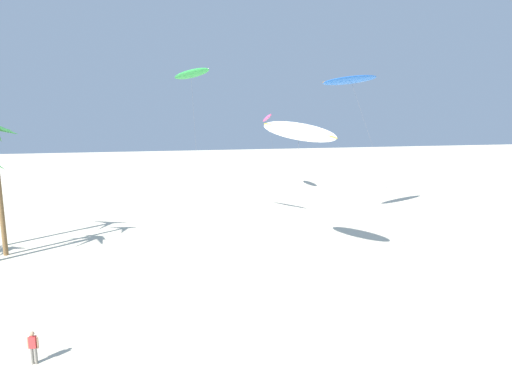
% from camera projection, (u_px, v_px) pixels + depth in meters
% --- Properties ---
extents(flying_kite_1, '(2.07, 13.47, 12.14)m').
position_uv_depth(flying_kite_1, '(267.00, 118.00, 62.12)').
color(flying_kite_1, '#EA5193').
rests_on(flying_kite_1, ground).
extents(flying_kite_2, '(3.54, 8.18, 15.92)m').
position_uv_depth(flying_kite_2, '(191.00, 74.00, 39.72)').
color(flying_kite_2, green).
rests_on(flying_kite_2, ground).
extents(flying_kite_3, '(5.05, 8.06, 11.42)m').
position_uv_depth(flying_kite_3, '(298.00, 131.00, 31.26)').
color(flying_kite_3, white).
rests_on(flying_kite_3, ground).
extents(flying_kite_4, '(8.34, 11.62, 16.14)m').
position_uv_depth(flying_kite_4, '(351.00, 80.00, 43.85)').
color(flying_kite_4, blue).
rests_on(flying_kite_4, ground).
extents(person_foreground_walker, '(0.50, 0.25, 1.61)m').
position_uv_depth(person_foreground_walker, '(33.00, 346.00, 19.42)').
color(person_foreground_walker, slate).
rests_on(person_foreground_walker, ground).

